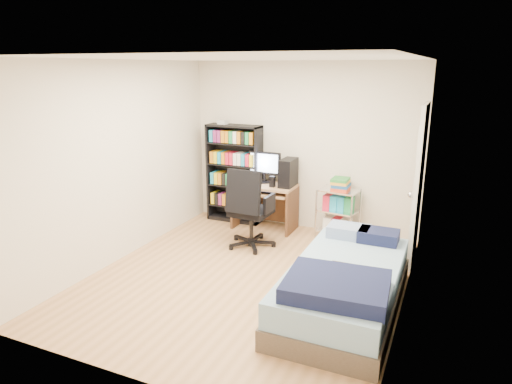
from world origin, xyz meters
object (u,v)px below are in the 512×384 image
at_px(media_shelf, 234,172).
at_px(office_chair, 250,222).
at_px(computer_desk, 272,188).
at_px(bed, 344,286).

bearing_deg(media_shelf, office_chair, -53.47).
bearing_deg(media_shelf, computer_desk, -8.66).
height_order(computer_desk, office_chair, computer_desk).
bearing_deg(office_chair, bed, -33.46).
height_order(computer_desk, bed, computer_desk).
bearing_deg(office_chair, computer_desk, 93.45).
relative_size(media_shelf, bed, 0.76).
relative_size(media_shelf, office_chair, 1.43).
bearing_deg(computer_desk, media_shelf, 171.34).
height_order(office_chair, bed, office_chair).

